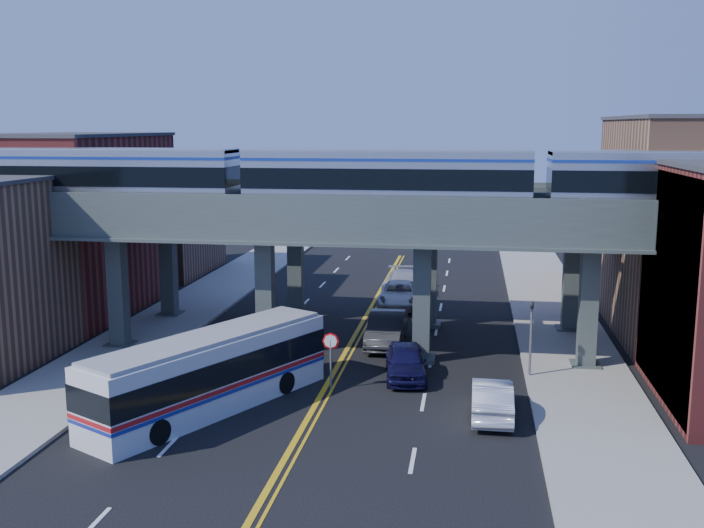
{
  "coord_description": "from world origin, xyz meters",
  "views": [
    {
      "loc": [
        6.33,
        -30.04,
        11.66
      ],
      "look_at": [
        0.56,
        7.52,
        4.94
      ],
      "focal_mm": 40.0,
      "sensor_mm": 36.0,
      "label": 1
    }
  ],
  "objects_px": {
    "car_lane_d": "(404,284)",
    "car_parked_curb": "(492,398)",
    "stop_sign": "(331,352)",
    "traffic_signal": "(531,331)",
    "transit_bus": "(210,373)",
    "car_lane_b": "(387,329)",
    "car_lane_c": "(399,294)",
    "car_lane_a": "(406,361)",
    "transit_train": "(386,179)"
  },
  "relations": [
    {
      "from": "transit_train",
      "to": "car_lane_b",
      "type": "relative_size",
      "value": 8.06
    },
    {
      "from": "stop_sign",
      "to": "car_lane_d",
      "type": "relative_size",
      "value": 0.44
    },
    {
      "from": "transit_bus",
      "to": "car_parked_curb",
      "type": "distance_m",
      "value": 11.61
    },
    {
      "from": "traffic_signal",
      "to": "car_lane_d",
      "type": "distance_m",
      "value": 18.54
    },
    {
      "from": "car_parked_curb",
      "to": "traffic_signal",
      "type": "bearing_deg",
      "value": -109.59
    },
    {
      "from": "transit_train",
      "to": "car_lane_d",
      "type": "xyz_separation_m",
      "value": [
        -0.34,
        14.95,
        -8.24
      ]
    },
    {
      "from": "car_lane_d",
      "to": "stop_sign",
      "type": "bearing_deg",
      "value": -101.62
    },
    {
      "from": "car_lane_b",
      "to": "traffic_signal",
      "type": "bearing_deg",
      "value": -32.62
    },
    {
      "from": "transit_train",
      "to": "car_lane_b",
      "type": "distance_m",
      "value": 8.63
    },
    {
      "from": "stop_sign",
      "to": "car_lane_d",
      "type": "bearing_deg",
      "value": 85.63
    },
    {
      "from": "stop_sign",
      "to": "traffic_signal",
      "type": "xyz_separation_m",
      "value": [
        8.9,
        3.0,
        0.54
      ]
    },
    {
      "from": "car_lane_d",
      "to": "car_parked_curb",
      "type": "height_order",
      "value": "car_lane_d"
    },
    {
      "from": "car_lane_a",
      "to": "car_lane_b",
      "type": "relative_size",
      "value": 0.86
    },
    {
      "from": "car_lane_b",
      "to": "car_lane_c",
      "type": "height_order",
      "value": "car_lane_b"
    },
    {
      "from": "traffic_signal",
      "to": "car_lane_b",
      "type": "bearing_deg",
      "value": 147.38
    },
    {
      "from": "car_parked_curb",
      "to": "car_lane_a",
      "type": "bearing_deg",
      "value": -48.75
    },
    {
      "from": "car_lane_b",
      "to": "car_lane_d",
      "type": "relative_size",
      "value": 0.9
    },
    {
      "from": "traffic_signal",
      "to": "car_lane_c",
      "type": "height_order",
      "value": "traffic_signal"
    },
    {
      "from": "stop_sign",
      "to": "car_lane_b",
      "type": "relative_size",
      "value": 0.49
    },
    {
      "from": "car_lane_c",
      "to": "car_lane_d",
      "type": "bearing_deg",
      "value": 87.52
    },
    {
      "from": "transit_train",
      "to": "traffic_signal",
      "type": "xyz_separation_m",
      "value": [
        7.03,
        -2.0,
        -6.81
      ]
    },
    {
      "from": "transit_bus",
      "to": "car_lane_b",
      "type": "xyz_separation_m",
      "value": [
        6.18,
        10.75,
        -0.67
      ]
    },
    {
      "from": "stop_sign",
      "to": "car_lane_a",
      "type": "bearing_deg",
      "value": 35.02
    },
    {
      "from": "car_lane_d",
      "to": "transit_bus",
      "type": "bearing_deg",
      "value": -111.89
    },
    {
      "from": "traffic_signal",
      "to": "car_lane_b",
      "type": "relative_size",
      "value": 0.76
    },
    {
      "from": "traffic_signal",
      "to": "transit_bus",
      "type": "bearing_deg",
      "value": -155.43
    },
    {
      "from": "transit_bus",
      "to": "car_lane_d",
      "type": "distance_m",
      "value": 23.86
    },
    {
      "from": "car_lane_c",
      "to": "car_lane_b",
      "type": "bearing_deg",
      "value": -90.94
    },
    {
      "from": "traffic_signal",
      "to": "car_parked_curb",
      "type": "xyz_separation_m",
      "value": [
        -1.85,
        -5.21,
        -1.54
      ]
    },
    {
      "from": "stop_sign",
      "to": "transit_bus",
      "type": "distance_m",
      "value": 5.49
    },
    {
      "from": "car_lane_a",
      "to": "car_parked_curb",
      "type": "distance_m",
      "value": 5.89
    },
    {
      "from": "transit_bus",
      "to": "car_lane_c",
      "type": "height_order",
      "value": "transit_bus"
    },
    {
      "from": "transit_train",
      "to": "car_lane_b",
      "type": "bearing_deg",
      "value": 94.27
    },
    {
      "from": "car_lane_a",
      "to": "car_parked_curb",
      "type": "relative_size",
      "value": 1.0
    },
    {
      "from": "stop_sign",
      "to": "car_lane_b",
      "type": "bearing_deg",
      "value": 77.62
    },
    {
      "from": "car_lane_a",
      "to": "car_parked_curb",
      "type": "bearing_deg",
      "value": -55.75
    },
    {
      "from": "stop_sign",
      "to": "car_lane_c",
      "type": "distance_m",
      "value": 16.99
    },
    {
      "from": "stop_sign",
      "to": "transit_bus",
      "type": "height_order",
      "value": "transit_bus"
    },
    {
      "from": "traffic_signal",
      "to": "car_parked_curb",
      "type": "relative_size",
      "value": 0.88
    },
    {
      "from": "transit_bus",
      "to": "car_lane_b",
      "type": "height_order",
      "value": "transit_bus"
    },
    {
      "from": "transit_train",
      "to": "car_lane_a",
      "type": "relative_size",
      "value": 9.35
    },
    {
      "from": "car_lane_b",
      "to": "car_parked_curb",
      "type": "bearing_deg",
      "value": -61.37
    },
    {
      "from": "transit_bus",
      "to": "stop_sign",
      "type": "bearing_deg",
      "value": -27.11
    },
    {
      "from": "car_lane_b",
      "to": "car_lane_c",
      "type": "xyz_separation_m",
      "value": [
        -0.17,
        9.27,
        -0.09
      ]
    },
    {
      "from": "transit_train",
      "to": "car_lane_d",
      "type": "height_order",
      "value": "transit_train"
    },
    {
      "from": "stop_sign",
      "to": "transit_bus",
      "type": "relative_size",
      "value": 0.23
    },
    {
      "from": "transit_train",
      "to": "car_lane_a",
      "type": "bearing_deg",
      "value": -65.13
    },
    {
      "from": "traffic_signal",
      "to": "transit_bus",
      "type": "relative_size",
      "value": 0.35
    },
    {
      "from": "car_lane_c",
      "to": "car_lane_d",
      "type": "height_order",
      "value": "car_lane_d"
    },
    {
      "from": "stop_sign",
      "to": "traffic_signal",
      "type": "relative_size",
      "value": 0.64
    }
  ]
}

